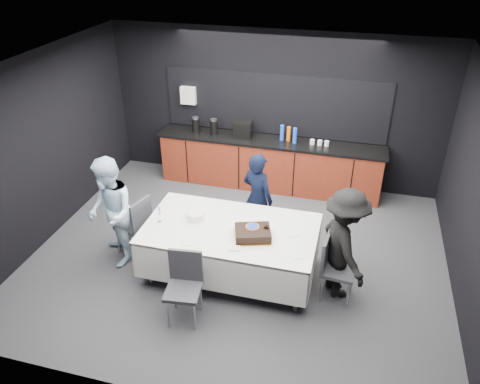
# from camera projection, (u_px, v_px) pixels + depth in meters

# --- Properties ---
(ground) EXTENTS (6.00, 6.00, 0.00)m
(ground) POSITION_uv_depth(u_px,v_px,m) (238.00, 256.00, 6.99)
(ground) COLOR #3C3C41
(ground) RESTS_ON ground
(room_shell) EXTENTS (6.04, 5.04, 2.82)m
(room_shell) POSITION_uv_depth(u_px,v_px,m) (238.00, 142.00, 6.05)
(room_shell) COLOR white
(room_shell) RESTS_ON ground
(kitchenette) EXTENTS (4.10, 0.64, 2.05)m
(kitchenette) POSITION_uv_depth(u_px,v_px,m) (269.00, 159.00, 8.57)
(kitchenette) COLOR maroon
(kitchenette) RESTS_ON ground
(party_table) EXTENTS (2.32, 1.32, 0.78)m
(party_table) POSITION_uv_depth(u_px,v_px,m) (231.00, 236.00, 6.33)
(party_table) COLOR #99999E
(party_table) RESTS_ON ground
(cake_assembly) EXTENTS (0.59, 0.53, 0.16)m
(cake_assembly) POSITION_uv_depth(u_px,v_px,m) (253.00, 233.00, 6.05)
(cake_assembly) COLOR gold
(cake_assembly) RESTS_ON party_table
(plate_stack) EXTENTS (0.24, 0.24, 0.10)m
(plate_stack) POSITION_uv_depth(u_px,v_px,m) (196.00, 215.00, 6.43)
(plate_stack) COLOR white
(plate_stack) RESTS_ON party_table
(loose_plate_near) EXTENTS (0.21, 0.21, 0.01)m
(loose_plate_near) POSITION_uv_depth(u_px,v_px,m) (190.00, 241.00, 5.99)
(loose_plate_near) COLOR white
(loose_plate_near) RESTS_ON party_table
(loose_plate_right_a) EXTENTS (0.20, 0.20, 0.01)m
(loose_plate_right_a) POSITION_uv_depth(u_px,v_px,m) (293.00, 233.00, 6.16)
(loose_plate_right_a) COLOR white
(loose_plate_right_a) RESTS_ON party_table
(loose_plate_right_b) EXTENTS (0.21, 0.21, 0.01)m
(loose_plate_right_b) POSITION_uv_depth(u_px,v_px,m) (297.00, 254.00, 5.76)
(loose_plate_right_b) COLOR white
(loose_plate_right_b) RESTS_ON party_table
(loose_plate_far) EXTENTS (0.19, 0.19, 0.01)m
(loose_plate_far) POSITION_uv_depth(u_px,v_px,m) (238.00, 210.00, 6.64)
(loose_plate_far) COLOR white
(loose_plate_far) RESTS_ON party_table
(fork_pile) EXTENTS (0.18, 0.14, 0.02)m
(fork_pile) POSITION_uv_depth(u_px,v_px,m) (234.00, 249.00, 5.85)
(fork_pile) COLOR white
(fork_pile) RESTS_ON party_table
(champagne_flute) EXTENTS (0.06, 0.06, 0.22)m
(champagne_flute) POSITION_uv_depth(u_px,v_px,m) (159.00, 212.00, 6.31)
(champagne_flute) COLOR white
(champagne_flute) RESTS_ON party_table
(chair_left) EXTENTS (0.52, 0.52, 0.92)m
(chair_left) POSITION_uv_depth(u_px,v_px,m) (137.00, 222.00, 6.82)
(chair_left) COLOR #323338
(chair_left) RESTS_ON ground
(chair_right) EXTENTS (0.46, 0.46, 0.92)m
(chair_right) POSITION_uv_depth(u_px,v_px,m) (333.00, 263.00, 6.00)
(chair_right) COLOR #323338
(chair_right) RESTS_ON ground
(chair_near) EXTENTS (0.47, 0.47, 0.92)m
(chair_near) POSITION_uv_depth(u_px,v_px,m) (184.00, 281.00, 5.70)
(chair_near) COLOR #323338
(chair_near) RESTS_ON ground
(person_center) EXTENTS (0.63, 0.54, 1.46)m
(person_center) POSITION_uv_depth(u_px,v_px,m) (257.00, 198.00, 7.04)
(person_center) COLOR black
(person_center) RESTS_ON ground
(person_left) EXTENTS (0.97, 1.01, 1.64)m
(person_left) POSITION_uv_depth(u_px,v_px,m) (111.00, 213.00, 6.51)
(person_left) COLOR #C7E4FA
(person_left) RESTS_ON ground
(person_right) EXTENTS (0.98, 1.16, 1.56)m
(person_right) POSITION_uv_depth(u_px,v_px,m) (344.00, 244.00, 5.94)
(person_right) COLOR black
(person_right) RESTS_ON ground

